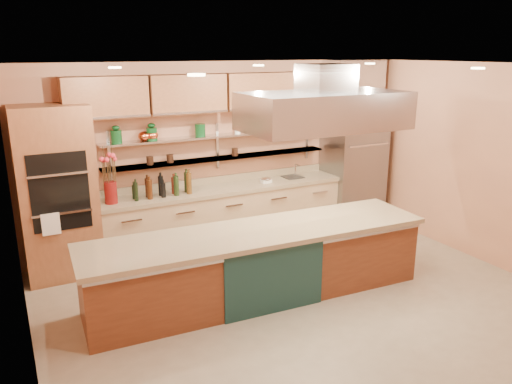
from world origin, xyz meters
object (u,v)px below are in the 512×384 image
island (258,264)px  green_canister (200,130)px  copper_kettle (144,136)px  flower_vase (111,193)px  refrigerator (353,164)px  kitchen_scale (266,180)px

island → green_canister: 2.39m
island → copper_kettle: size_ratio=24.42×
copper_kettle → flower_vase: bearing=-158.7°
refrigerator → flower_vase: 4.13m
refrigerator → flower_vase: (-4.13, 0.01, 0.03)m
island → kitchen_scale: bearing=61.8°
flower_vase → green_canister: 1.60m
refrigerator → kitchen_scale: (-1.71, 0.01, -0.08)m
green_canister → copper_kettle: bearing=180.0°
green_canister → refrigerator: bearing=-4.8°
copper_kettle → green_canister: bearing=0.0°
copper_kettle → green_canister: (0.85, 0.00, 0.02)m
refrigerator → flower_vase: refrigerator is taller
refrigerator → green_canister: (-2.71, 0.23, 0.76)m
island → flower_vase: bearing=131.3°
refrigerator → flower_vase: size_ratio=6.92×
island → flower_vase: (-1.37, 1.73, 0.65)m
refrigerator → green_canister: bearing=175.2°
island → flower_vase: 2.30m
copper_kettle → island: bearing=-67.5°
island → green_canister: green_canister is taller
flower_vase → copper_kettle: 0.93m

